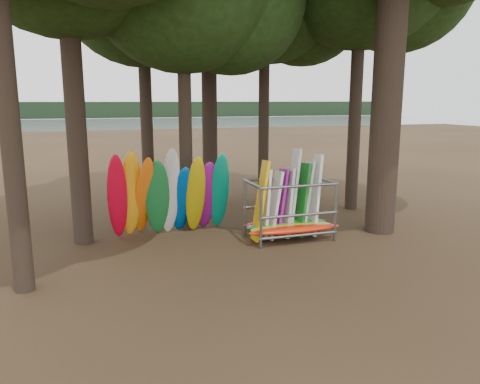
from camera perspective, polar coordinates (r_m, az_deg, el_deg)
name	(u,v)px	position (r m, az deg, el deg)	size (l,w,h in m)	color
ground	(256,245)	(14.69, 1.98, -6.44)	(120.00, 120.00, 0.00)	#47331E
lake	(119,130)	(73.43, -14.54, 7.34)	(160.00, 160.00, 0.00)	gray
far_shore	(104,110)	(123.25, -16.21, 9.59)	(160.00, 4.00, 4.00)	black
kayak_row	(170,196)	(15.51, -8.54, -0.44)	(4.12, 1.90, 3.08)	red
storage_rack	(289,211)	(15.22, 6.00, -2.31)	(3.14, 1.50, 2.92)	slate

